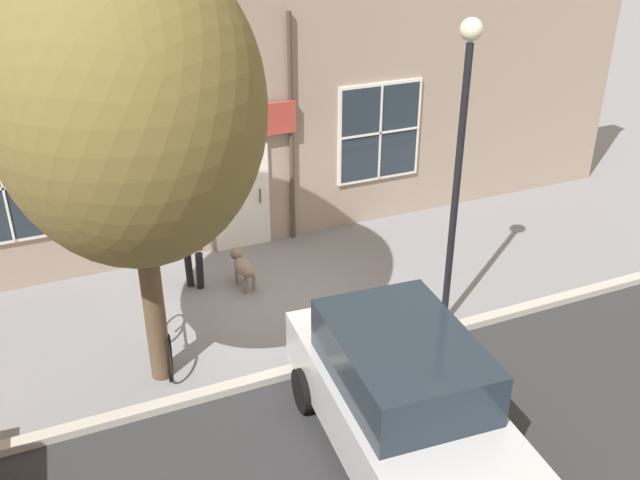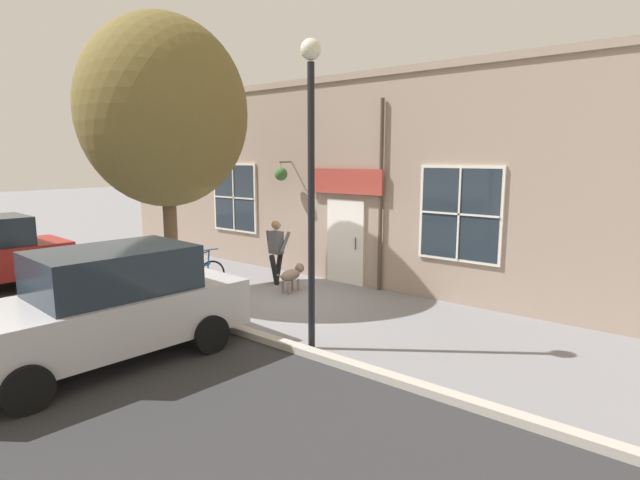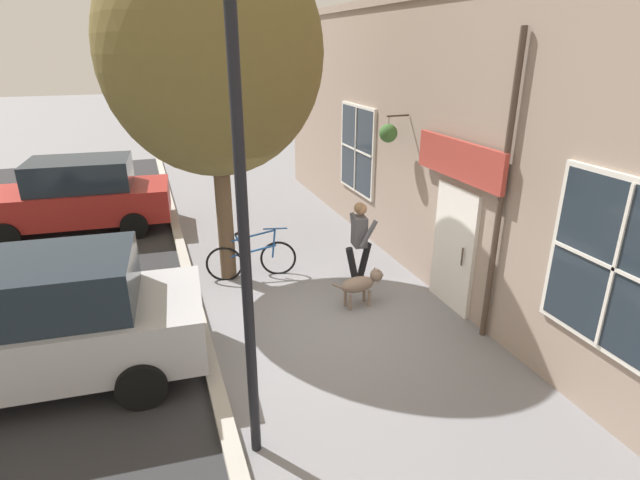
{
  "view_description": "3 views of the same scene",
  "coord_description": "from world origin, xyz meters",
  "px_view_note": "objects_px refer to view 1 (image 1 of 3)",
  "views": [
    {
      "loc": [
        9.88,
        -3.38,
        6.6
      ],
      "look_at": [
        -0.25,
        1.03,
        0.87
      ],
      "focal_mm": 40.0,
      "sensor_mm": 36.0,
      "label": 1
    },
    {
      "loc": [
        7.73,
        7.43,
        3.1
      ],
      "look_at": [
        -0.65,
        0.63,
        1.33
      ],
      "focal_mm": 28.0,
      "sensor_mm": 36.0,
      "label": 2
    },
    {
      "loc": [
        2.52,
        6.73,
        4.21
      ],
      "look_at": [
        -0.38,
        -1.43,
        0.82
      ],
      "focal_mm": 28.0,
      "sensor_mm": 36.0,
      "label": 3
    }
  ],
  "objects_px": {
    "pedestrian_walking": "(191,240)",
    "street_tree_by_curb": "(131,110)",
    "dog_on_leash": "(243,265)",
    "parked_car_mid_block": "(405,402)",
    "leaning_bicycle": "(164,335)",
    "street_lamp": "(461,138)"
  },
  "relations": [
    {
      "from": "pedestrian_walking",
      "to": "street_tree_by_curb",
      "type": "distance_m",
      "value": 3.92
    },
    {
      "from": "dog_on_leash",
      "to": "parked_car_mid_block",
      "type": "xyz_separation_m",
      "value": [
        4.81,
        0.52,
        0.47
      ]
    },
    {
      "from": "pedestrian_walking",
      "to": "leaning_bicycle",
      "type": "bearing_deg",
      "value": -27.31
    },
    {
      "from": "pedestrian_walking",
      "to": "dog_on_leash",
      "type": "height_order",
      "value": "pedestrian_walking"
    },
    {
      "from": "leaning_bicycle",
      "to": "parked_car_mid_block",
      "type": "relative_size",
      "value": 0.39
    },
    {
      "from": "street_tree_by_curb",
      "to": "pedestrian_walking",
      "type": "bearing_deg",
      "value": 154.2
    },
    {
      "from": "parked_car_mid_block",
      "to": "pedestrian_walking",
      "type": "bearing_deg",
      "value": -165.44
    },
    {
      "from": "street_tree_by_curb",
      "to": "leaning_bicycle",
      "type": "bearing_deg",
      "value": 161.8
    },
    {
      "from": "dog_on_leash",
      "to": "parked_car_mid_block",
      "type": "height_order",
      "value": "parked_car_mid_block"
    },
    {
      "from": "leaning_bicycle",
      "to": "street_lamp",
      "type": "bearing_deg",
      "value": 78.12
    },
    {
      "from": "pedestrian_walking",
      "to": "street_lamp",
      "type": "relative_size",
      "value": 0.33
    },
    {
      "from": "street_lamp",
      "to": "leaning_bicycle",
      "type": "bearing_deg",
      "value": -101.88
    },
    {
      "from": "dog_on_leash",
      "to": "leaning_bicycle",
      "type": "bearing_deg",
      "value": -48.96
    },
    {
      "from": "pedestrian_walking",
      "to": "street_lamp",
      "type": "height_order",
      "value": "street_lamp"
    },
    {
      "from": "street_tree_by_curb",
      "to": "street_lamp",
      "type": "relative_size",
      "value": 1.26
    },
    {
      "from": "parked_car_mid_block",
      "to": "street_lamp",
      "type": "distance_m",
      "value": 3.92
    },
    {
      "from": "street_lamp",
      "to": "street_tree_by_curb",
      "type": "bearing_deg",
      "value": -96.75
    },
    {
      "from": "pedestrian_walking",
      "to": "parked_car_mid_block",
      "type": "height_order",
      "value": "parked_car_mid_block"
    },
    {
      "from": "dog_on_leash",
      "to": "leaning_bicycle",
      "type": "height_order",
      "value": "leaning_bicycle"
    },
    {
      "from": "dog_on_leash",
      "to": "parked_car_mid_block",
      "type": "bearing_deg",
      "value": 6.22
    },
    {
      "from": "pedestrian_walking",
      "to": "leaning_bicycle",
      "type": "xyz_separation_m",
      "value": [
        1.82,
        -0.94,
        -0.57
      ]
    },
    {
      "from": "pedestrian_walking",
      "to": "street_lamp",
      "type": "distance_m",
      "value": 4.94
    }
  ]
}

